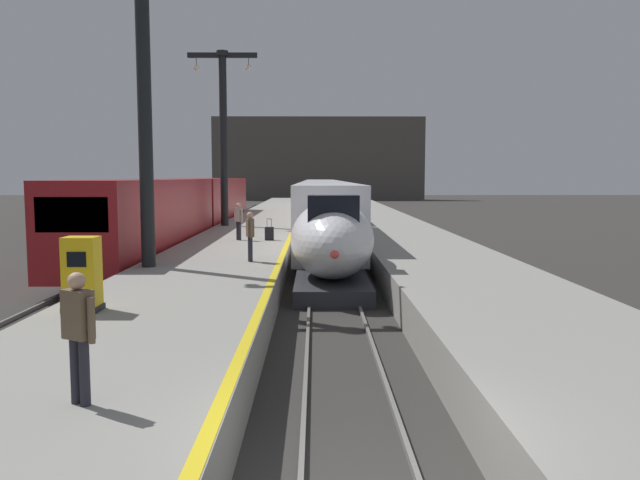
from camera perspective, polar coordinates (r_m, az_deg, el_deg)
The scene contains 17 objects.
platform_left at distance 32.26m, azimuth -6.63°, elevation -0.40°, with size 4.80×110.00×1.05m, color gray.
platform_right at distance 32.40m, azimuth 7.76°, elevation -0.38°, with size 4.80×110.00×1.05m, color gray.
platform_left_safety_stripe at distance 32.04m, azimuth -2.58°, elevation 0.55°, with size 0.20×107.80×0.01m, color yellow.
rail_main_left at distance 34.86m, azimuth -0.73°, elevation -0.68°, with size 0.08×110.00×0.12m, color slate.
rail_main_right at distance 34.88m, azimuth 1.73°, elevation -0.67°, with size 0.08×110.00×0.12m, color slate.
rail_secondary_left at distance 35.83m, azimuth -13.80°, elevation -0.67°, with size 0.08×110.00×0.12m, color slate.
rail_secondary_right at distance 35.51m, azimuth -11.44°, elevation -0.67°, with size 0.08×110.00×0.12m, color slate.
highspeed_train_main at distance 45.69m, azimuth 0.28°, elevation 3.23°, with size 2.92×56.00×3.60m.
regional_train_adjacent at distance 38.62m, azimuth -11.70°, elevation 2.91°, with size 2.85×36.60×3.80m.
station_column_mid at distance 21.13m, azimuth -15.47°, elevation 13.12°, with size 4.00×0.68×9.47m.
station_column_far at distance 37.99m, azimuth -8.64°, elevation 10.34°, with size 4.00×0.68×10.07m.
passenger_near_edge at distance 29.09m, azimuth -7.30°, elevation 1.93°, with size 0.41×0.46×1.69m.
passenger_mid_platform at distance 8.59m, azimuth -20.81°, elevation -7.33°, with size 0.50×0.38×1.69m.
passenger_far_waiting at distance 21.64m, azimuth -6.28°, elevation 0.67°, with size 0.32×0.55×1.69m.
rolling_suitcase at distance 28.96m, azimuth -4.56°, elevation 0.58°, with size 0.40×0.22×0.98m.
ticket_machine_yellow at distance 14.54m, azimuth -20.51°, elevation -3.10°, with size 0.76×0.62×1.60m.
terminus_back_wall at distance 109.19m, azimuth -0.13°, elevation 7.30°, with size 36.00×2.00×14.00m, color #4C4742.
Camera 1 is at (-0.56, -7.14, 3.92)m, focal length 35.77 mm.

